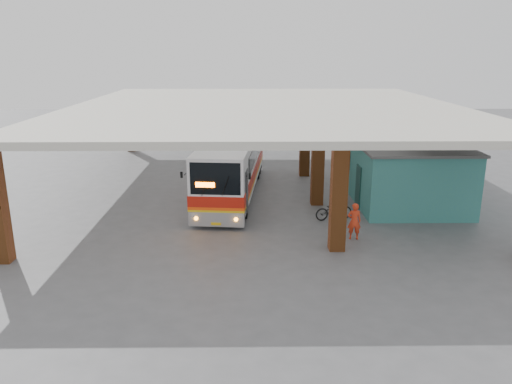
{
  "coord_description": "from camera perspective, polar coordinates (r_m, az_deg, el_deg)",
  "views": [
    {
      "loc": [
        -0.39,
        -21.2,
        7.56
      ],
      "look_at": [
        -0.12,
        0.0,
        1.5
      ],
      "focal_mm": 35.0,
      "sensor_mm": 36.0,
      "label": 1
    }
  ],
  "objects": [
    {
      "name": "canopy_roof",
      "position": [
        27.89,
        1.11,
        9.65
      ],
      "size": [
        21.0,
        23.0,
        0.3
      ],
      "primitive_type": "cube",
      "color": "beige",
      "rests_on": "brick_columns"
    },
    {
      "name": "brick_columns",
      "position": [
        26.81,
        3.18,
        4.35
      ],
      "size": [
        20.1,
        21.6,
        4.35
      ],
      "color": "brown",
      "rests_on": "ground"
    },
    {
      "name": "motorcycle",
      "position": [
        23.22,
        8.87,
        -2.03
      ],
      "size": [
        1.88,
        1.06,
        0.93
      ],
      "primitive_type": "imported",
      "rotation": [
        0.0,
        0.0,
        1.83
      ],
      "color": "black",
      "rests_on": "ground"
    },
    {
      "name": "shop_building",
      "position": [
        27.08,
        16.22,
        2.52
      ],
      "size": [
        5.2,
        8.2,
        3.11
      ],
      "color": "#31767B",
      "rests_on": "ground"
    },
    {
      "name": "ground",
      "position": [
        22.51,
        0.3,
        -3.67
      ],
      "size": [
        90.0,
        90.0,
        0.0
      ],
      "primitive_type": "plane",
      "color": "#515154",
      "rests_on": "ground"
    },
    {
      "name": "coach_bus",
      "position": [
        26.71,
        -2.71,
        3.24
      ],
      "size": [
        3.51,
        11.81,
        3.39
      ],
      "rotation": [
        0.0,
        0.0,
        -0.09
      ],
      "color": "silver",
      "rests_on": "ground"
    },
    {
      "name": "pedestrian",
      "position": [
        20.9,
        11.16,
        -3.3
      ],
      "size": [
        0.59,
        0.4,
        1.55
      ],
      "primitive_type": "imported",
      "rotation": [
        0.0,
        0.0,
        3.09
      ],
      "color": "red",
      "rests_on": "ground"
    },
    {
      "name": "red_chair",
      "position": [
        28.63,
        10.21,
        1.22
      ],
      "size": [
        0.56,
        0.56,
        0.87
      ],
      "rotation": [
        0.0,
        0.0,
        0.25
      ],
      "color": "#B61323",
      "rests_on": "ground"
    }
  ]
}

